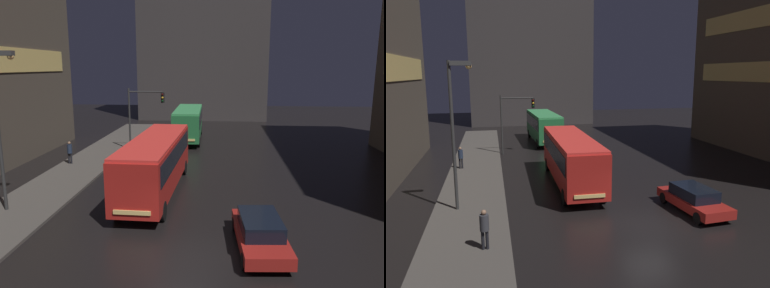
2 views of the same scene
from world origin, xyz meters
TOP-DOWN VIEW (x-y plane):
  - ground_plane at (0.00, 0.00)m, footprint 120.00×120.00m
  - sidewalk_left at (-9.00, 10.00)m, footprint 4.00×48.00m
  - building_far_backdrop at (-1.44, 44.49)m, footprint 18.07×12.00m
  - bus_near at (-2.40, 7.89)m, footprint 2.84×11.14m
  - bus_far at (-2.00, 24.50)m, footprint 2.87×9.69m
  - car_taxi at (3.15, 1.29)m, footprint 2.24×4.92m
  - pedestrian_mid at (-10.15, 13.65)m, footprint 0.47×0.47m
  - traffic_light_main at (-5.58, 18.93)m, footprint 3.23×0.35m
  - street_lamp_sidewalk at (-9.46, 4.19)m, footprint 1.25×0.36m

SIDE VIEW (x-z plane):
  - ground_plane at x=0.00m, z-range 0.00..0.00m
  - sidewalk_left at x=-9.00m, z-range 0.00..0.15m
  - car_taxi at x=3.15m, z-range 0.03..1.44m
  - pedestrian_mid at x=-10.15m, z-range 0.31..2.04m
  - bus_far at x=-2.00m, z-range 0.38..3.68m
  - bus_near at x=-2.40m, z-range 0.39..3.77m
  - traffic_light_main at x=-5.58m, z-range 1.02..6.66m
  - street_lamp_sidewalk at x=-9.46m, z-range 1.42..9.54m
  - building_far_backdrop at x=-1.44m, z-range 0.00..24.80m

